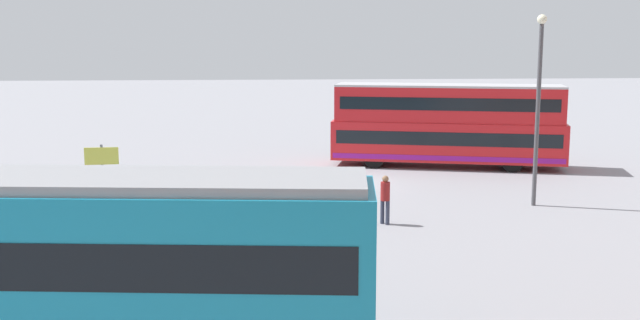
% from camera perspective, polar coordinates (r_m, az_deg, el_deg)
% --- Properties ---
extents(ground_plane, '(160.00, 160.00, 0.00)m').
position_cam_1_polar(ground_plane, '(33.01, 1.47, -1.63)').
color(ground_plane, gray).
extents(double_decker_bus, '(11.37, 5.13, 4.00)m').
position_cam_1_polar(double_decker_bus, '(37.02, 9.62, 2.63)').
color(double_decker_bus, red).
rests_on(double_decker_bus, ground).
extents(pedestrian_near_railing, '(0.45, 0.45, 1.62)m').
position_cam_1_polar(pedestrian_near_railing, '(26.43, -7.91, -2.43)').
color(pedestrian_near_railing, black).
rests_on(pedestrian_near_railing, ground).
extents(pedestrian_crossing, '(0.45, 0.45, 1.67)m').
position_cam_1_polar(pedestrian_crossing, '(25.44, 4.96, -2.76)').
color(pedestrian_crossing, '#33384C').
rests_on(pedestrian_crossing, ground).
extents(pedestrian_railing, '(6.90, 0.42, 1.08)m').
position_cam_1_polar(pedestrian_railing, '(27.85, -8.27, -2.24)').
color(pedestrian_railing, gray).
rests_on(pedestrian_railing, ground).
extents(info_sign, '(1.20, 0.16, 2.45)m').
position_cam_1_polar(info_sign, '(28.18, -16.19, -0.35)').
color(info_sign, slate).
rests_on(info_sign, ground).
extents(street_lamp, '(0.36, 0.36, 7.07)m').
position_cam_1_polar(street_lamp, '(28.88, 16.22, 4.68)').
color(street_lamp, '#4C4C51').
rests_on(street_lamp, ground).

